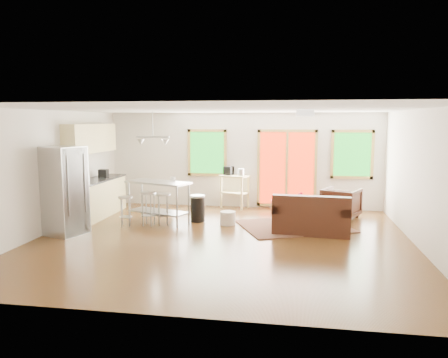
% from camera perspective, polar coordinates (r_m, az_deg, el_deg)
% --- Properties ---
extents(floor, '(7.50, 7.00, 0.02)m').
position_cam_1_polar(floor, '(8.85, -0.32, -8.05)').
color(floor, '#3A230E').
rests_on(floor, ground).
extents(ceiling, '(7.50, 7.00, 0.02)m').
position_cam_1_polar(ceiling, '(8.52, -0.33, 9.17)').
color(ceiling, white).
rests_on(ceiling, ground).
extents(back_wall, '(7.50, 0.02, 2.60)m').
position_cam_1_polar(back_wall, '(12.04, 2.50, 2.46)').
color(back_wall, silver).
rests_on(back_wall, ground).
extents(left_wall, '(0.02, 7.00, 2.60)m').
position_cam_1_polar(left_wall, '(9.94, -22.22, 0.82)').
color(left_wall, silver).
rests_on(left_wall, ground).
extents(right_wall, '(0.02, 7.00, 2.60)m').
position_cam_1_polar(right_wall, '(8.78, 24.64, -0.14)').
color(right_wall, silver).
rests_on(right_wall, ground).
extents(front_wall, '(7.50, 0.02, 2.60)m').
position_cam_1_polar(front_wall, '(5.21, -6.90, -4.38)').
color(front_wall, silver).
rests_on(front_wall, ground).
extents(window_left, '(1.10, 0.05, 1.30)m').
position_cam_1_polar(window_left, '(12.14, -2.22, 3.45)').
color(window_left, '#136217').
rests_on(window_left, back_wall).
extents(french_doors, '(1.60, 0.05, 2.10)m').
position_cam_1_polar(french_doors, '(11.93, 8.20, 1.38)').
color(french_doors, red).
rests_on(french_doors, back_wall).
extents(window_right, '(1.10, 0.05, 1.30)m').
position_cam_1_polar(window_right, '(11.98, 16.40, 3.10)').
color(window_right, '#136217').
rests_on(window_right, back_wall).
extents(rug, '(2.82, 2.55, 0.02)m').
position_cam_1_polar(rug, '(10.06, 9.11, -6.10)').
color(rug, '#475530').
rests_on(rug, floor).
extents(loveseat, '(1.66, 1.02, 0.85)m').
position_cam_1_polar(loveseat, '(9.52, 11.34, -4.93)').
color(loveseat, black).
rests_on(loveseat, floor).
extents(coffee_table, '(1.20, 1.00, 0.41)m').
position_cam_1_polar(coffee_table, '(10.42, 10.96, -3.72)').
color(coffee_table, '#3A2B15').
rests_on(coffee_table, floor).
extents(armchair, '(1.05, 1.02, 0.83)m').
position_cam_1_polar(armchair, '(11.07, 15.06, -2.88)').
color(armchair, black).
rests_on(armchair, floor).
extents(ottoman, '(0.61, 0.61, 0.36)m').
position_cam_1_polar(ottoman, '(11.12, 7.66, -3.85)').
color(ottoman, black).
rests_on(ottoman, floor).
extents(pouf, '(0.45, 0.45, 0.31)m').
position_cam_1_polar(pouf, '(10.09, 0.49, -5.13)').
color(pouf, beige).
rests_on(pouf, floor).
extents(vase, '(0.23, 0.23, 0.30)m').
position_cam_1_polar(vase, '(10.50, 9.98, -2.75)').
color(vase, silver).
rests_on(vase, coffee_table).
extents(book, '(0.20, 0.05, 0.26)m').
position_cam_1_polar(book, '(10.35, 13.37, -2.88)').
color(book, maroon).
rests_on(book, coffee_table).
extents(cabinets, '(0.64, 2.24, 2.30)m').
position_cam_1_polar(cabinets, '(11.33, -16.46, -0.06)').
color(cabinets, '#D0C17D').
rests_on(cabinets, floor).
extents(refrigerator, '(0.93, 0.92, 1.85)m').
position_cam_1_polar(refrigerator, '(9.73, -20.16, -1.43)').
color(refrigerator, '#B7BABC').
rests_on(refrigerator, floor).
extents(island, '(1.65, 1.09, 0.97)m').
position_cam_1_polar(island, '(10.35, -8.58, -1.99)').
color(island, '#B7BABC').
rests_on(island, floor).
extents(cup, '(0.15, 0.13, 0.13)m').
position_cam_1_polar(cup, '(10.51, -6.71, 0.11)').
color(cup, white).
rests_on(cup, island).
extents(bar_stool_a, '(0.40, 0.40, 0.68)m').
position_cam_1_polar(bar_stool_a, '(10.16, -12.75, -3.21)').
color(bar_stool_a, '#B7BABC').
rests_on(bar_stool_a, floor).
extents(bar_stool_b, '(0.39, 0.39, 0.77)m').
position_cam_1_polar(bar_stool_b, '(10.09, -9.85, -2.81)').
color(bar_stool_b, '#B7BABC').
rests_on(bar_stool_b, floor).
extents(bar_stool_c, '(0.45, 0.45, 0.73)m').
position_cam_1_polar(bar_stool_c, '(10.09, -7.99, -2.95)').
color(bar_stool_c, '#B7BABC').
rests_on(bar_stool_c, floor).
extents(trash_can, '(0.44, 0.44, 0.64)m').
position_cam_1_polar(trash_can, '(10.38, -3.46, -3.83)').
color(trash_can, black).
rests_on(trash_can, floor).
extents(kitchen_cart, '(0.87, 0.71, 1.14)m').
position_cam_1_polar(kitchen_cart, '(11.95, 1.31, -0.10)').
color(kitchen_cart, '#D0C17D').
rests_on(kitchen_cart, floor).
extents(ceiling_flush, '(0.35, 0.35, 0.12)m').
position_cam_1_polar(ceiling_flush, '(9.00, 10.53, 8.45)').
color(ceiling_flush, white).
rests_on(ceiling_flush, ceiling).
extents(pendant_light, '(0.80, 0.18, 0.79)m').
position_cam_1_polar(pendant_light, '(10.46, -9.27, 4.88)').
color(pendant_light, gray).
rests_on(pendant_light, ceiling).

